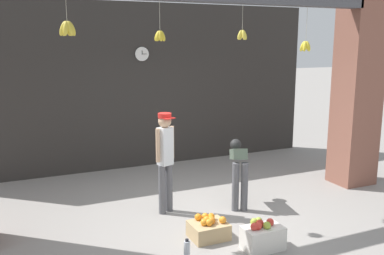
{
  "coord_description": "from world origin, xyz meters",
  "views": [
    {
      "loc": [
        -2.66,
        -5.56,
        2.61
      ],
      "look_at": [
        0.0,
        0.44,
        1.29
      ],
      "focal_mm": 40.0,
      "sensor_mm": 36.0,
      "label": 1
    }
  ],
  "objects": [
    {
      "name": "fruit_crate_oranges",
      "position": [
        -0.27,
        -0.72,
        0.13
      ],
      "size": [
        0.49,
        0.42,
        0.31
      ],
      "color": "tan",
      "rests_on": "ground_plane"
    },
    {
      "name": "wall_clock",
      "position": [
        -0.01,
        2.93,
        2.37
      ],
      "size": [
        0.3,
        0.03,
        0.3
      ],
      "color": "black"
    },
    {
      "name": "fruit_crate_apples",
      "position": [
        0.22,
        -1.29,
        0.17
      ],
      "size": [
        0.51,
        0.33,
        0.39
      ],
      "color": "silver",
      "rests_on": "ground_plane"
    },
    {
      "name": "shop_pillar_right",
      "position": [
        3.22,
        0.3,
        1.7
      ],
      "size": [
        0.7,
        0.6,
        3.4
      ],
      "primitive_type": "cube",
      "color": "brown",
      "rests_on": "ground_plane"
    },
    {
      "name": "water_bottle",
      "position": [
        -0.79,
        -1.18,
        0.13
      ],
      "size": [
        0.08,
        0.08,
        0.29
      ],
      "color": "silver",
      "rests_on": "ground_plane"
    },
    {
      "name": "worker_stooping",
      "position": [
        0.68,
        0.14,
        0.67
      ],
      "size": [
        0.45,
        0.75,
        1.01
      ],
      "rotation": [
        0.0,
        0.0,
        -0.39
      ],
      "color": "#56565B",
      "rests_on": "ground_plane"
    },
    {
      "name": "shop_back_wall",
      "position": [
        0.0,
        3.0,
        1.7
      ],
      "size": [
        7.75,
        0.12,
        3.4
      ],
      "primitive_type": "cube",
      "color": "#2D2B28",
      "rests_on": "ground_plane"
    },
    {
      "name": "ground_plane",
      "position": [
        0.0,
        0.0,
        0.0
      ],
      "size": [
        60.0,
        60.0,
        0.0
      ],
      "primitive_type": "plane",
      "color": "gray"
    },
    {
      "name": "shopkeeper",
      "position": [
        -0.49,
        0.35,
        0.91
      ],
      "size": [
        0.33,
        0.29,
        1.57
      ],
      "rotation": [
        0.0,
        0.0,
        3.49
      ],
      "color": "#56565B",
      "rests_on": "ground_plane"
    }
  ]
}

